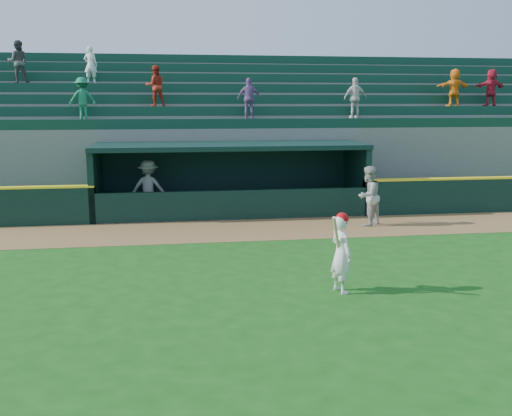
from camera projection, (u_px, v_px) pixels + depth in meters
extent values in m
plane|color=#164C13|center=(266.00, 278.00, 12.78)|extent=(120.00, 120.00, 0.00)
cube|color=brown|center=(240.00, 230.00, 17.54)|extent=(40.00, 3.00, 0.01)
imported|color=#A5A6A0|center=(368.00, 196.00, 18.05)|extent=(1.17, 1.14, 1.91)
imported|color=#9F9F9A|center=(149.00, 188.00, 19.76)|extent=(1.34, 0.91, 1.92)
cube|color=slate|center=(231.00, 212.00, 20.26)|extent=(9.00, 2.60, 0.04)
cube|color=black|center=(96.00, 184.00, 19.39)|extent=(0.20, 2.60, 2.30)
cube|color=black|center=(356.00, 178.00, 20.72)|extent=(0.20, 2.60, 2.30)
cube|color=black|center=(227.00, 176.00, 21.32)|extent=(9.40, 0.20, 2.30)
cube|color=black|center=(230.00, 146.00, 19.83)|extent=(9.40, 2.80, 0.16)
cube|color=black|center=(235.00, 205.00, 18.99)|extent=(9.00, 0.16, 1.00)
cube|color=brown|center=(229.00, 202.00, 21.00)|extent=(8.40, 0.45, 0.10)
cube|color=slate|center=(226.00, 167.00, 21.77)|extent=(34.00, 0.85, 2.91)
cube|color=#0F3828|center=(225.00, 124.00, 21.36)|extent=(34.00, 0.60, 0.36)
cube|color=slate|center=(223.00, 159.00, 22.56)|extent=(34.00, 0.85, 3.36)
cube|color=#0F3828|center=(223.00, 111.00, 22.10)|extent=(34.00, 0.60, 0.36)
cube|color=slate|center=(222.00, 151.00, 23.35)|extent=(34.00, 0.85, 3.81)
cube|color=#0F3828|center=(221.00, 99.00, 22.85)|extent=(34.00, 0.60, 0.36)
cube|color=slate|center=(220.00, 144.00, 24.13)|extent=(34.00, 0.85, 4.26)
cube|color=#0F3828|center=(219.00, 88.00, 23.59)|extent=(34.00, 0.60, 0.36)
cube|color=slate|center=(218.00, 138.00, 24.92)|extent=(34.00, 0.85, 4.71)
cube|color=#0F3828|center=(217.00, 78.00, 24.34)|extent=(34.00, 0.60, 0.36)
cube|color=slate|center=(216.00, 131.00, 25.70)|extent=(34.00, 0.85, 5.16)
cube|color=#0F3828|center=(216.00, 68.00, 25.08)|extent=(34.00, 0.60, 0.36)
cube|color=slate|center=(215.00, 126.00, 26.49)|extent=(34.00, 0.85, 5.61)
cube|color=#0F3828|center=(214.00, 59.00, 25.82)|extent=(34.00, 0.60, 0.36)
cube|color=slate|center=(214.00, 125.00, 27.05)|extent=(34.50, 0.30, 5.61)
imported|color=silver|center=(355.00, 98.00, 21.93)|extent=(0.93, 0.44, 1.54)
imported|color=#B11B33|center=(491.00, 88.00, 23.56)|extent=(1.44, 0.60, 1.51)
imported|color=#484848|center=(18.00, 62.00, 22.29)|extent=(0.87, 0.72, 1.63)
imported|color=#19714A|center=(83.00, 98.00, 20.47)|extent=(1.04, 0.70, 1.48)
imported|color=#815592|center=(249.00, 98.00, 21.34)|extent=(0.93, 0.50, 1.51)
imported|color=orange|center=(454.00, 87.00, 23.32)|extent=(1.41, 0.49, 1.51)
imported|color=white|center=(91.00, 65.00, 22.70)|extent=(0.58, 0.44, 1.44)
imported|color=#AD291A|center=(155.00, 86.00, 21.58)|extent=(0.84, 0.71, 1.53)
imported|color=white|center=(341.00, 254.00, 11.69)|extent=(0.55, 0.68, 1.61)
sphere|color=#AE090B|center=(342.00, 219.00, 11.55)|extent=(0.27, 0.27, 0.27)
cylinder|color=#CDB783|center=(336.00, 233.00, 11.36)|extent=(0.30, 0.46, 0.76)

